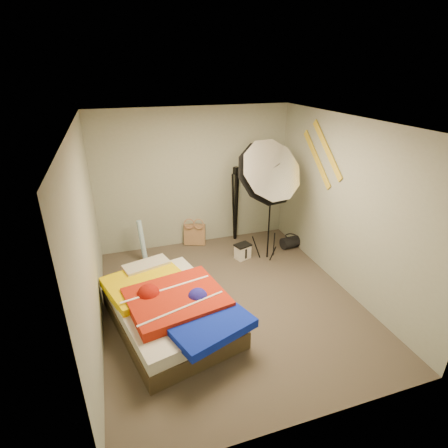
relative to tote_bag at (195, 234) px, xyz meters
name	(u,v)px	position (x,y,z in m)	size (l,w,h in m)	color
floor	(230,301)	(0.06, -1.90, -0.20)	(4.00, 4.00, 0.00)	#50453A
ceiling	(232,123)	(0.06, -1.90, 2.30)	(4.00, 4.00, 0.00)	silver
wall_back	(195,179)	(0.06, 0.10, 1.05)	(3.50, 3.50, 0.00)	#969D8D
wall_front	(312,319)	(0.06, -3.90, 1.05)	(3.50, 3.50, 0.00)	#969D8D
wall_left	(88,241)	(-1.69, -1.90, 1.05)	(4.00, 4.00, 0.00)	#969D8D
wall_right	(346,207)	(1.81, -1.90, 1.05)	(4.00, 4.00, 0.00)	#969D8D
tote_bag	(195,234)	(0.00, 0.00, 0.00)	(0.39, 0.12, 0.39)	#A77D56
wrapping_roll	(142,241)	(-0.99, -0.32, 0.17)	(0.08, 0.08, 0.73)	#5EA4C5
camera_case	(243,252)	(0.67, -0.79, -0.07)	(0.25, 0.18, 0.25)	silver
duffel_bag	(291,242)	(1.66, -0.69, -0.09)	(0.21, 0.21, 0.35)	black
wall_stripe_upper	(327,150)	(1.79, -1.30, 1.75)	(0.02, 1.10, 0.10)	gold
wall_stripe_lower	(317,159)	(1.79, -1.05, 1.55)	(0.02, 1.10, 0.10)	gold
bed	(170,308)	(-0.84, -2.13, 0.07)	(1.73, 2.14, 0.53)	#443622
photo_umbrella	(267,174)	(0.94, -1.05, 1.39)	(1.24, 0.84, 2.21)	black
camera_tripod	(236,199)	(0.80, -0.02, 0.63)	(0.10, 0.10, 1.44)	black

